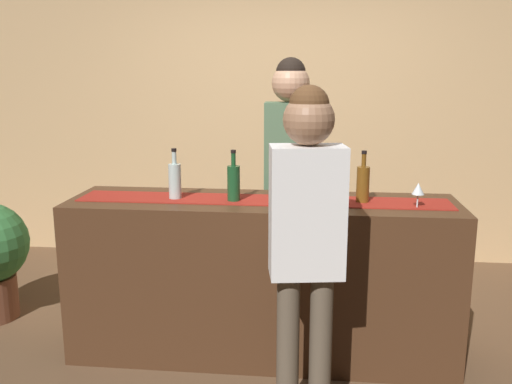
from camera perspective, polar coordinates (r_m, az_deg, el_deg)
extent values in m
plane|color=brown|center=(3.60, 0.60, -15.98)|extent=(10.00, 10.00, 0.00)
cube|color=tan|center=(5.07, 2.73, 9.42)|extent=(6.00, 0.12, 2.90)
cube|color=#472B19|center=(3.40, 0.62, -8.81)|extent=(2.29, 0.60, 0.96)
cube|color=maroon|center=(3.25, 0.64, -0.82)|extent=(2.17, 0.28, 0.01)
cylinder|color=brown|center=(3.24, 10.93, 0.73)|extent=(0.07, 0.07, 0.21)
cylinder|color=brown|center=(3.21, 11.04, 3.22)|extent=(0.03, 0.03, 0.08)
cylinder|color=black|center=(3.20, 11.07, 4.04)|extent=(0.03, 0.03, 0.02)
cylinder|color=#194723|center=(3.21, -2.32, 0.85)|extent=(0.07, 0.07, 0.21)
cylinder|color=#194723|center=(3.18, -2.34, 3.36)|extent=(0.03, 0.03, 0.08)
cylinder|color=black|center=(3.18, -2.35, 4.19)|extent=(0.03, 0.03, 0.02)
cylinder|color=#B2C6C1|center=(3.30, -8.34, 1.06)|extent=(0.07, 0.07, 0.21)
cylinder|color=#B2C6C1|center=(3.28, -8.42, 3.50)|extent=(0.03, 0.03, 0.08)
cylinder|color=black|center=(3.27, -8.44, 4.31)|extent=(0.03, 0.03, 0.02)
cylinder|color=silver|center=(3.20, 2.17, -1.05)|extent=(0.06, 0.06, 0.00)
cylinder|color=silver|center=(3.20, 2.18, -0.37)|extent=(0.01, 0.01, 0.08)
cone|color=silver|center=(3.18, 2.19, 0.86)|extent=(0.07, 0.07, 0.06)
cylinder|color=silver|center=(3.20, 16.22, -1.58)|extent=(0.06, 0.06, 0.00)
cylinder|color=silver|center=(3.19, 16.27, -0.89)|extent=(0.01, 0.01, 0.08)
cone|color=silver|center=(3.17, 16.34, 0.34)|extent=(0.07, 0.07, 0.06)
cylinder|color=#26262B|center=(3.95, 4.51, -6.71)|extent=(0.11, 0.11, 0.84)
cylinder|color=#26262B|center=(3.96, 2.18, -6.67)|extent=(0.11, 0.11, 0.84)
cube|color=#4C6B4C|center=(3.78, 3.49, 4.15)|extent=(0.35, 0.21, 0.66)
sphere|color=tan|center=(3.74, 3.58, 11.12)|extent=(0.25, 0.25, 0.25)
sphere|color=black|center=(3.74, 3.60, 12.18)|extent=(0.20, 0.20, 0.20)
cylinder|color=brown|center=(2.80, 3.28, -15.91)|extent=(0.11, 0.11, 0.77)
cylinder|color=brown|center=(2.82, 6.65, -15.76)|extent=(0.11, 0.11, 0.77)
cube|color=white|center=(2.55, 5.26, -2.04)|extent=(0.37, 0.25, 0.61)
sphere|color=#9E7051|center=(2.48, 5.45, 7.41)|extent=(0.23, 0.23, 0.23)
sphere|color=brown|center=(2.48, 5.48, 8.87)|extent=(0.18, 0.18, 0.18)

